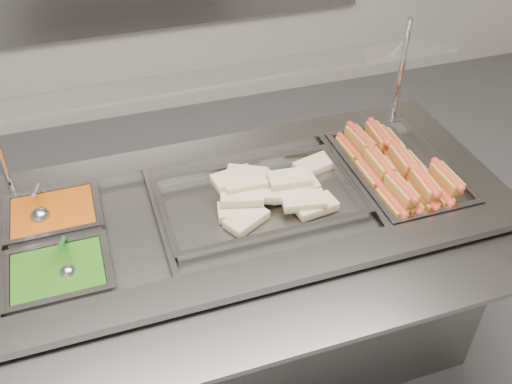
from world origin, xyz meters
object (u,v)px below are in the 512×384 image
object	(u,v)px
pan_wraps	(259,202)
ladle	(40,215)
sneeze_guard	(222,80)
steam_counter	(244,284)
serving_spoon	(67,267)
pan_hotdogs	(397,175)

from	to	relation	value
pan_wraps	ladle	xyz separation A→B (m)	(-0.69, 0.11, 0.03)
sneeze_guard	ladle	bearing A→B (deg)	-172.22
steam_counter	pan_wraps	world-z (taller)	pan_wraps
pan_wraps	ladle	world-z (taller)	ladle
ladle	serving_spoon	xyz separation A→B (m)	(0.07, -0.26, 0.00)
sneeze_guard	pan_wraps	world-z (taller)	sneeze_guard
steam_counter	pan_wraps	bearing A→B (deg)	0.46
sneeze_guard	steam_counter	bearing A→B (deg)	-89.53
pan_hotdogs	sneeze_guard	bearing A→B (deg)	161.19
steam_counter	pan_hotdogs	xyz separation A→B (m)	(0.58, 0.00, 0.38)
steam_counter	pan_hotdogs	distance (m)	0.69
pan_wraps	ladle	bearing A→B (deg)	170.52
steam_counter	serving_spoon	world-z (taller)	serving_spoon
pan_hotdogs	pan_wraps	world-z (taller)	same
pan_hotdogs	ladle	size ratio (longest dim) A/B	2.79
pan_hotdogs	pan_wraps	distance (m)	0.52
pan_hotdogs	serving_spoon	xyz separation A→B (m)	(-1.14, -0.15, 0.05)
sneeze_guard	pan_wraps	xyz separation A→B (m)	(0.06, -0.20, -0.36)
pan_wraps	ladle	distance (m)	0.70
pan_hotdogs	serving_spoon	world-z (taller)	serving_spoon
serving_spoon	sneeze_guard	bearing A→B (deg)	31.39
steam_counter	sneeze_guard	xyz separation A→B (m)	(-0.00, 0.20, 0.75)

